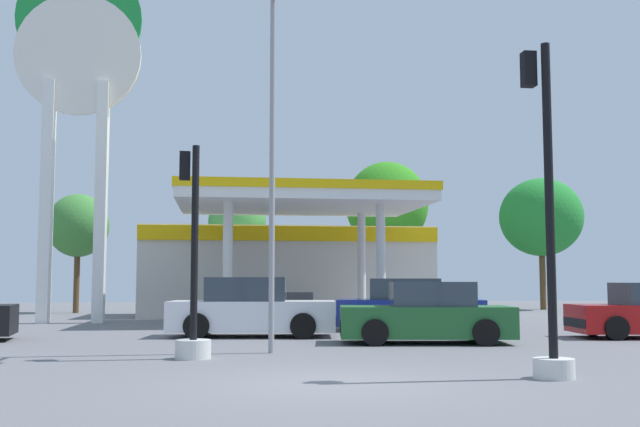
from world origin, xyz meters
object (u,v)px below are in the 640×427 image
Objects in this scene: tree_1 at (78,226)px; tree_4 at (541,217)px; car_2 at (426,315)px; traffic_signal_1 at (193,298)px; traffic_signal_0 at (549,262)px; car_6 at (410,307)px; car_1 at (252,310)px; tree_3 at (387,205)px; corner_streetlamp at (273,136)px; station_pole_sign at (77,84)px; tree_2 at (237,222)px.

tree_1 is 23.89m from tree_4.
car_2 is 1.04× the size of traffic_signal_1.
traffic_signal_0 is 1.27× the size of traffic_signal_1.
car_2 is 4.62m from car_6.
car_1 is 20.83m from tree_3.
tree_3 is 1.02× the size of corner_streetlamp.
tree_3 reaches higher than traffic_signal_1.
tree_1 is 0.74× the size of corner_streetlamp.
corner_streetlamp is at bearing 131.60° from traffic_signal_0.
car_1 is at bearing 76.36° from traffic_signal_1.
traffic_signal_1 is (-5.52, -2.98, 0.50)m from car_2.
car_6 is (11.04, -5.67, -8.03)m from station_pole_sign.
car_2 is at bearing 28.37° from traffic_signal_1.
car_1 is 16.57m from tree_2.
station_pole_sign is 1.71× the size of tree_3.
corner_streetlamp reaches higher than tree_1.
corner_streetlamp is at bearing -87.52° from car_1.
tree_1 reaches higher than traffic_signal_1.
corner_streetlamp reaches higher than traffic_signal_0.
corner_streetlamp is (-3.91, -2.20, 3.90)m from car_2.
tree_3 is at bearing 82.47° from traffic_signal_0.
car_1 is at bearing 114.04° from traffic_signal_0.
car_6 is at bearing 50.30° from traffic_signal_1.
car_2 is 22.27m from tree_3.
tree_1 is (-11.88, 26.03, 2.34)m from traffic_signal_0.
corner_streetlamp is at bearing -124.52° from car_6.
tree_1 reaches higher than traffic_signal_0.
car_6 is 11.36m from traffic_signal_0.
traffic_signal_0 is at bearing -65.47° from tree_1.
tree_1 is at bearing -177.20° from tree_4.
car_1 is 1.12× the size of traffic_signal_1.
car_2 is 0.92× the size of car_6.
tree_3 is (15.60, 2.08, 1.43)m from tree_1.
tree_1 is at bearing 177.10° from tree_2.
traffic_signal_0 reaches higher than car_6.
station_pole_sign is at bearing -141.69° from tree_3.
tree_2 is 8.48m from tree_3.
tree_3 is (3.08, 16.83, 4.86)m from car_6.
station_pole_sign reaches higher than tree_2.
car_2 is 0.77× the size of tree_1.
tree_3 reaches higher than tree_1.
car_2 is 0.62× the size of tree_4.
car_1 is 0.88× the size of traffic_signal_0.
traffic_signal_1 is at bearing -154.25° from corner_streetlamp.
traffic_signal_0 is 6.66m from corner_streetlamp.
car_6 is 0.67× the size of tree_4.
tree_3 is (7.95, 18.63, 4.84)m from car_1.
car_6 is at bearing 80.73° from car_2.
traffic_signal_0 is at bearing -65.96° from car_1.
corner_streetlamp is at bearing -150.59° from car_2.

